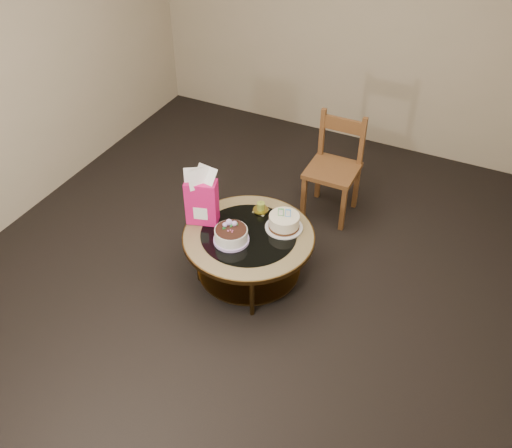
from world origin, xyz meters
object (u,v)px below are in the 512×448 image
at_px(gift_bag, 201,196).
at_px(coffee_table, 249,242).
at_px(dining_chair, 334,167).
at_px(decorated_cake, 231,236).
at_px(cream_cake, 284,222).

bearing_deg(gift_bag, coffee_table, -15.30).
xyz_separation_m(gift_bag, dining_chair, (0.67, 1.14, -0.22)).
bearing_deg(dining_chair, coffee_table, -104.30).
height_order(coffee_table, decorated_cake, decorated_cake).
relative_size(coffee_table, gift_bag, 2.12).
relative_size(cream_cake, dining_chair, 0.31).
distance_m(decorated_cake, gift_bag, 0.38).
bearing_deg(coffee_table, decorated_cake, -121.94).
height_order(decorated_cake, dining_chair, dining_chair).
xyz_separation_m(cream_cake, gift_bag, (-0.61, -0.20, 0.18)).
bearing_deg(cream_cake, dining_chair, 70.18).
bearing_deg(cream_cake, gift_bag, -177.91).
bearing_deg(gift_bag, cream_cake, 0.89).
xyz_separation_m(decorated_cake, cream_cake, (0.29, 0.31, 0.01)).
height_order(cream_cake, gift_bag, gift_bag).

